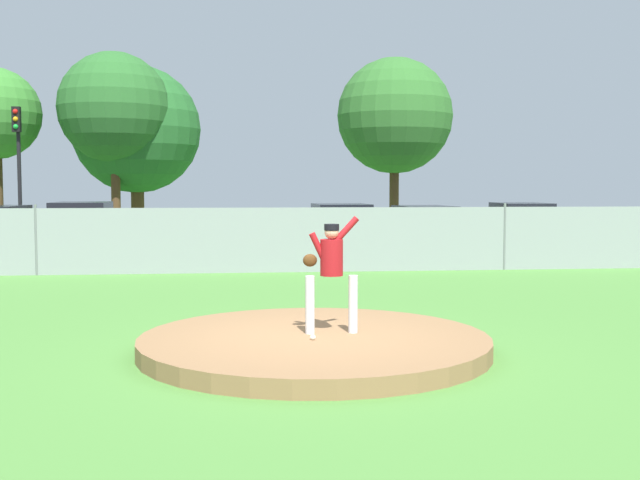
{
  "coord_description": "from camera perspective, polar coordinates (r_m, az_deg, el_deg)",
  "views": [
    {
      "loc": [
        -1.03,
        -10.46,
        2.3
      ],
      "look_at": [
        0.36,
        2.63,
        1.38
      ],
      "focal_mm": 42.99,
      "sensor_mm": 36.0,
      "label": 1
    }
  ],
  "objects": [
    {
      "name": "ground_plane",
      "position": [
        16.66,
        -2.45,
        -3.95
      ],
      "size": [
        80.0,
        80.0,
        0.0
      ],
      "primitive_type": "plane",
      "color": "#4C8438"
    },
    {
      "name": "asphalt_strip",
      "position": [
        25.09,
        -3.67,
        -1.27
      ],
      "size": [
        44.0,
        7.0,
        0.01
      ],
      "primitive_type": "cube",
      "color": "#2B2B2D",
      "rests_on": "ground_plane"
    },
    {
      "name": "pitchers_mound",
      "position": [
        10.74,
        -0.42,
        -7.74
      ],
      "size": [
        4.87,
        4.87,
        0.24
      ],
      "primitive_type": "cylinder",
      "color": "olive",
      "rests_on": "ground_plane"
    },
    {
      "name": "pitcher_youth",
      "position": [
        10.74,
        0.81,
        -1.92
      ],
      "size": [
        0.79,
        0.32,
        1.66
      ],
      "color": "silver",
      "rests_on": "pitchers_mound"
    },
    {
      "name": "baseball",
      "position": [
        10.4,
        -0.53,
        -7.25
      ],
      "size": [
        0.07,
        0.07,
        0.07
      ],
      "primitive_type": "sphere",
      "color": "white",
      "rests_on": "pitchers_mound"
    },
    {
      "name": "chainlink_fence",
      "position": [
        20.54,
        -3.16,
        0.0
      ],
      "size": [
        31.45,
        0.07,
        1.84
      ],
      "color": "gray",
      "rests_on": "ground_plane"
    },
    {
      "name": "parked_car_charcoal",
      "position": [
        26.1,
        7.77,
        0.65
      ],
      "size": [
        2.06,
        4.64,
        1.66
      ],
      "color": "#232328",
      "rests_on": "ground_plane"
    },
    {
      "name": "parked_car_white",
      "position": [
        26.5,
        14.72,
        0.68
      ],
      "size": [
        1.97,
        4.3,
        1.76
      ],
      "color": "silver",
      "rests_on": "ground_plane"
    },
    {
      "name": "parked_car_navy",
      "position": [
        25.29,
        1.57,
        0.65
      ],
      "size": [
        2.03,
        4.27,
        1.73
      ],
      "color": "#161E4C",
      "rests_on": "ground_plane"
    },
    {
      "name": "parked_car_burgundy",
      "position": [
        25.33,
        -17.29,
        0.54
      ],
      "size": [
        1.96,
        4.18,
        1.82
      ],
      "color": "maroon",
      "rests_on": "ground_plane"
    },
    {
      "name": "traffic_cone_orange",
      "position": [
        28.1,
        -7.22,
        -0.2
      ],
      "size": [
        0.4,
        0.4,
        0.55
      ],
      "color": "orange",
      "rests_on": "asphalt_strip"
    },
    {
      "name": "traffic_light_near",
      "position": [
        29.85,
        -21.56,
        6.03
      ],
      "size": [
        0.28,
        0.46,
        5.16
      ],
      "color": "black",
      "rests_on": "ground_plane"
    },
    {
      "name": "tree_broad_left",
      "position": [
        32.38,
        -15.06,
        9.44
      ],
      "size": [
        4.49,
        4.49,
        7.72
      ],
      "color": "#4C331E",
      "rests_on": "ground_plane"
    },
    {
      "name": "tree_bushy_near",
      "position": [
        33.77,
        -13.5,
        7.99
      ],
      "size": [
        5.41,
        5.41,
        7.44
      ],
      "color": "#4C331E",
      "rests_on": "ground_plane"
    },
    {
      "name": "tree_slender_far",
      "position": [
        32.53,
        5.58,
        9.16
      ],
      "size": [
        4.83,
        4.83,
        7.67
      ],
      "color": "#4C331E",
      "rests_on": "ground_plane"
    }
  ]
}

